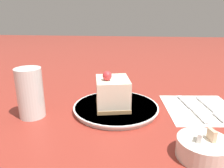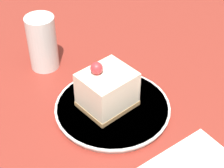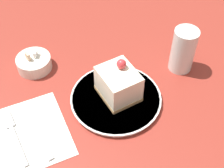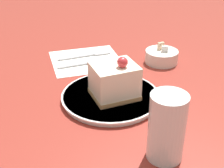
{
  "view_description": "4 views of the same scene",
  "coord_description": "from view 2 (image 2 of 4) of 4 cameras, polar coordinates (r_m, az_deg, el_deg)",
  "views": [
    {
      "loc": [
        -0.02,
        0.58,
        0.27
      ],
      "look_at": [
        0.04,
        -0.0,
        0.07
      ],
      "focal_mm": 35.0,
      "sensor_mm": 36.0,
      "label": 1
    },
    {
      "loc": [
        -0.46,
        0.3,
        0.55
      ],
      "look_at": [
        0.04,
        0.01,
        0.07
      ],
      "focal_mm": 60.0,
      "sensor_mm": 36.0,
      "label": 2
    },
    {
      "loc": [
        -0.15,
        -0.48,
        0.65
      ],
      "look_at": [
        0.02,
        0.01,
        0.07
      ],
      "focal_mm": 50.0,
      "sensor_mm": 36.0,
      "label": 3
    },
    {
      "loc": [
        0.68,
        -0.12,
        0.4
      ],
      "look_at": [
        0.05,
        0.01,
        0.05
      ],
      "focal_mm": 50.0,
      "sensor_mm": 36.0,
      "label": 4
    }
  ],
  "objects": [
    {
      "name": "drinking_glass",
      "position": [
        0.89,
        -10.57,
        6.2
      ],
      "size": [
        0.07,
        0.07,
        0.13
      ],
      "color": "silver",
      "rests_on": "ground_plane"
    },
    {
      "name": "cake_slice",
      "position": [
        0.76,
        -0.77,
        -0.87
      ],
      "size": [
        0.11,
        0.12,
        0.11
      ],
      "rotation": [
        0.0,
        0.0,
        0.19
      ],
      "color": "#AD8451",
      "rests_on": "plate"
    },
    {
      "name": "ground_plane",
      "position": [
        0.78,
        1.9,
        -5.21
      ],
      "size": [
        4.0,
        4.0,
        0.0
      ],
      "primitive_type": "plane",
      "color": "maroon"
    },
    {
      "name": "plate",
      "position": [
        0.79,
        0.08,
        -3.7
      ],
      "size": [
        0.24,
        0.24,
        0.01
      ],
      "color": "silver",
      "rests_on": "ground_plane"
    }
  ]
}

